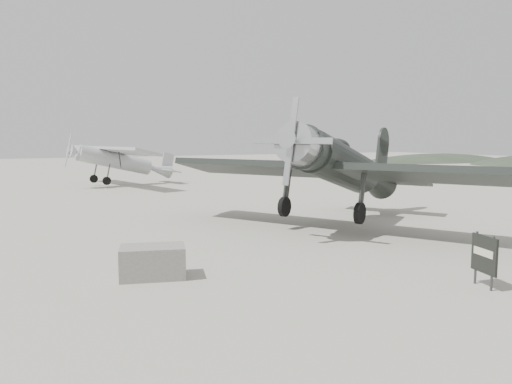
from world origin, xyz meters
TOP-DOWN VIEW (x-y plane):
  - ground at (0.00, 0.00)m, footprint 160.00×160.00m
  - hill_northeast at (50.00, 40.00)m, footprint 32.00×16.00m
  - lowwing_monoplane at (3.00, 1.94)m, footprint 10.84×13.06m
  - highwing_monoplane at (-1.29, 23.07)m, footprint 8.39×11.74m
  - equipment_block at (-6.04, -2.00)m, footprint 1.84×1.43m
  - sign_board at (0.68, -6.46)m, footprint 0.30×0.87m

SIDE VIEW (x-z plane):
  - ground at x=0.00m, z-range 0.00..0.00m
  - hill_northeast at x=50.00m, z-range -2.60..2.60m
  - equipment_block at x=-6.04m, z-range 0.00..0.81m
  - sign_board at x=0.68m, z-range 0.13..1.41m
  - highwing_monoplane at x=-1.29m, z-range 0.42..3.73m
  - lowwing_monoplane at x=3.00m, z-range 0.13..4.57m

